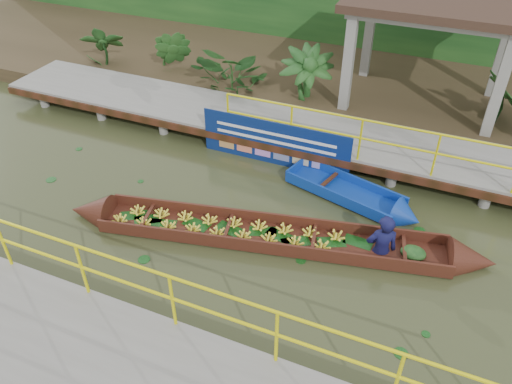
% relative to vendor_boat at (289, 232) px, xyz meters
% --- Properties ---
extents(ground, '(80.00, 80.00, 0.00)m').
position_rel_vendor_boat_xyz_m(ground, '(-1.52, 0.03, -0.26)').
color(ground, '#31351A').
rests_on(ground, ground).
extents(land_strip, '(30.00, 8.00, 0.45)m').
position_rel_vendor_boat_xyz_m(land_strip, '(-1.52, 7.53, -0.04)').
color(land_strip, '#332919').
rests_on(land_strip, ground).
extents(far_dock, '(16.00, 2.06, 1.66)m').
position_rel_vendor_boat_xyz_m(far_dock, '(-1.50, 3.45, 0.22)').
color(far_dock, slate).
rests_on(far_dock, ground).
extents(pavilion, '(4.40, 3.00, 3.00)m').
position_rel_vendor_boat_xyz_m(pavilion, '(1.48, 6.33, 2.56)').
color(pavilion, slate).
rests_on(pavilion, ground).
extents(vendor_boat, '(8.45, 2.56, 2.06)m').
position_rel_vendor_boat_xyz_m(vendor_boat, '(0.00, 0.00, 0.00)').
color(vendor_boat, '#3D1C10').
rests_on(vendor_boat, ground).
extents(moored_blue_boat, '(3.16, 1.57, 0.73)m').
position_rel_vendor_boat_xyz_m(moored_blue_boat, '(1.32, 1.69, -0.13)').
color(moored_blue_boat, '#0E349A').
rests_on(moored_blue_boat, ground).
extents(blue_banner, '(3.67, 0.04, 1.15)m').
position_rel_vendor_boat_xyz_m(blue_banner, '(-1.29, 2.51, 0.29)').
color(blue_banner, navy).
rests_on(blue_banner, ground).
extents(tropical_plants, '(14.22, 1.22, 1.53)m').
position_rel_vendor_boat_xyz_m(tropical_plants, '(-1.76, 5.33, 0.95)').
color(tropical_plants, '#123A16').
rests_on(tropical_plants, ground).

